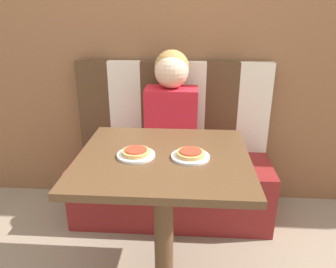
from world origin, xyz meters
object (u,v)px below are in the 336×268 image
Objects in this scene: person at (171,106)px; plate_left at (136,155)px; plate_right at (190,157)px; pizza_left at (136,152)px; pizza_right at (191,153)px.

person reaches higher than plate_left.
plate_right is 0.26m from pizza_left.
plate_left is 1.35× the size of pizza_left.
pizza_left is 0.25m from pizza_right.
plate_right is at bearing -79.28° from person.
plate_left is at bearing -180.00° from pizza_right.
pizza_left is (-0.13, -0.67, -0.03)m from person.
pizza_right is (0.00, 0.00, 0.02)m from plate_right.
plate_left is 0.02m from pizza_left.
pizza_right is at bearing -79.28° from person.
person is at bearing 100.72° from pizza_right.
person reaches higher than pizza_left.
person is 4.20× the size of plate_left.
pizza_right is (0.25, 0.00, 0.02)m from plate_left.
person reaches higher than plate_right.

